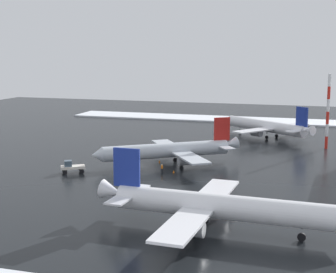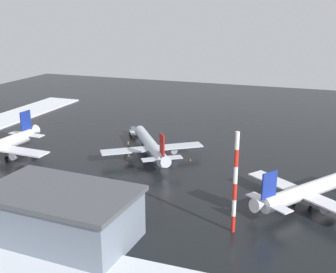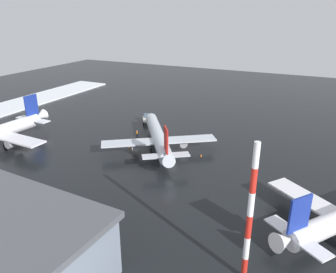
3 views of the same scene
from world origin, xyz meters
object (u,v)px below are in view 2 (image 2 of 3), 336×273
Objects in this scene: pushback_tug at (133,131)px; antenna_mast at (235,183)px; airplane_distant_tail at (151,145)px; ground_crew_beside_wing at (128,144)px; traffic_cone_wingtip_side at (160,153)px; cargo_hangar at (61,215)px; traffic_cone_mid_line at (124,156)px; airplane_far_rear at (310,190)px; ground_crew_by_nose_gear at (147,141)px; ground_crew_mid_apron at (126,151)px; traffic_cone_near_nose at (190,160)px.

pushback_tug is 0.28× the size of antenna_mast.
airplane_distant_tail reaches higher than ground_crew_beside_wing.
ground_crew_beside_wing is 3.11× the size of traffic_cone_wingtip_side.
antenna_mast is 29.33m from cargo_hangar.
traffic_cone_wingtip_side is (7.95, 5.44, 0.00)m from traffic_cone_mid_line.
airplane_far_rear is at bearing -15.57° from traffic_cone_mid_line.
ground_crew_by_nose_gear is 10.29m from ground_crew_mid_apron.
traffic_cone_near_nose is 1.00× the size of traffic_cone_wingtip_side.
traffic_cone_near_nose is at bearing -80.66° from ground_crew_by_nose_gear.
airplane_distant_tail is 42.80m from airplane_far_rear.
airplane_far_rear is 49.17× the size of traffic_cone_near_nose.
ground_crew_mid_apron reaches higher than traffic_cone_near_nose.
traffic_cone_wingtip_side is at bearing -165.68° from pushback_tug.
airplane_far_rear is 49.17× the size of traffic_cone_wingtip_side.
airplane_far_rear is at bearing 38.82° from cargo_hangar.
cargo_hangar reaches higher than traffic_cone_wingtip_side.
traffic_cone_mid_line is at bearing -83.71° from ground_crew_beside_wing.
ground_crew_by_nose_gear is 3.11× the size of traffic_cone_mid_line.
airplane_distant_tail is 11.06m from ground_crew_by_nose_gear.
airplane_far_rear is 33.52m from traffic_cone_near_nose.
ground_crew_by_nose_gear is 0.07× the size of cargo_hangar.
cargo_hangar is 46.82× the size of traffic_cone_wingtip_side.
cargo_hangar is (10.45, -48.16, 3.47)m from ground_crew_beside_wing.
airplane_distant_tail is 11.01m from traffic_cone_near_nose.
cargo_hangar reaches higher than traffic_cone_mid_line.
antenna_mast is at bearing -101.71° from ground_crew_by_nose_gear.
cargo_hangar is (13.90, -59.40, 3.16)m from pushback_tug.
traffic_cone_wingtip_side is at bearing 34.37° from traffic_cone_mid_line.
ground_crew_mid_apron reaches higher than traffic_cone_mid_line.
traffic_cone_near_nose is at bearing 118.69° from antenna_mast.
ground_crew_beside_wing and ground_crew_by_nose_gear have the same top height.
traffic_cone_mid_line is at bearing -169.13° from traffic_cone_near_nose.
airplane_far_rear is 42.55m from traffic_cone_wingtip_side.
pushback_tug is 62.61m from antenna_mast.
ground_crew_beside_wing is 5.95m from ground_crew_by_nose_gear.
airplane_far_rear reaches higher than ground_crew_beside_wing.
airplane_far_rear reaches higher than traffic_cone_mid_line.
traffic_cone_wingtip_side is (-0.06, 45.92, -4.17)m from cargo_hangar.
ground_crew_mid_apron is (5.26, -16.72, -0.31)m from pushback_tug.
traffic_cone_mid_line is (2.44, -7.68, -0.70)m from ground_crew_beside_wing.
ground_crew_mid_apron is 17.69m from traffic_cone_near_nose.
ground_crew_by_nose_gear is 3.11× the size of traffic_cone_near_nose.
ground_crew_beside_wing reaches higher than traffic_cone_wingtip_side.
airplane_distant_tail is at bearing 22.96° from traffic_cone_mid_line.
antenna_mast is 45.43m from traffic_cone_mid_line.
cargo_hangar is (8.64, -42.67, 3.47)m from ground_crew_mid_apron.
traffic_cone_near_nose is 9.32m from traffic_cone_wingtip_side.
airplane_distant_tail is 20.42m from pushback_tug.
airplane_far_rear is at bearing -146.61° from airplane_distant_tail.
traffic_cone_near_nose is (19.45, -4.41, -0.70)m from ground_crew_beside_wing.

